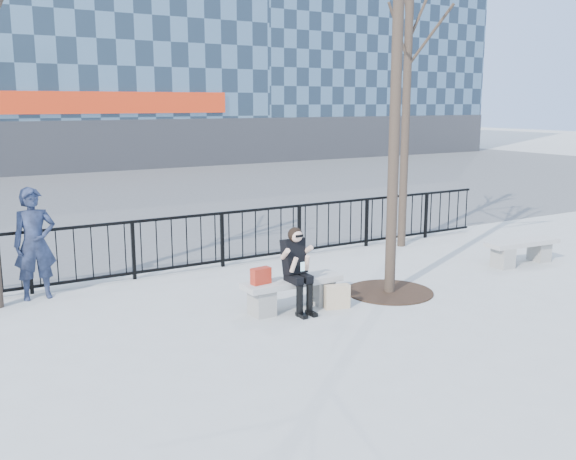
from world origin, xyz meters
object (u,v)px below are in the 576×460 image
bench_main (292,291)px  standing_man (35,244)px  bench_second (522,249)px  seated_woman (298,270)px

bench_main → standing_man: 4.33m
bench_second → bench_main: bearing=-174.3°
seated_woman → bench_main: bearing=90.0°
bench_second → seated_woman: 5.50m
bench_main → seated_woman: size_ratio=1.23×
bench_main → seated_woman: bearing=-90.0°
bench_main → standing_man: standing_man is taller
seated_woman → standing_man: standing_man is taller
bench_second → standing_man: (-8.83, 2.60, 0.63)m
bench_main → bench_second: size_ratio=1.01×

